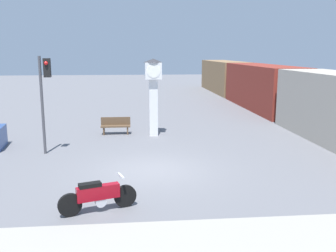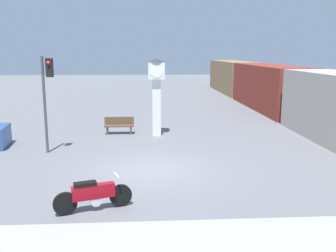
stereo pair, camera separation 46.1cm
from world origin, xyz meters
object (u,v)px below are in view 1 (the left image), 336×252
at_px(motorcycle, 98,196).
at_px(traffic_light, 45,87).
at_px(freight_train, 262,87).
at_px(bench, 116,125).
at_px(clock_tower, 153,85).

bearing_deg(motorcycle, traffic_light, 93.98).
bearing_deg(freight_train, bench, -142.39).
bearing_deg(clock_tower, freight_train, 45.06).
distance_m(motorcycle, traffic_light, 7.40).
height_order(freight_train, bench, freight_train).
relative_size(motorcycle, traffic_light, 0.50).
bearing_deg(traffic_light, motorcycle, -66.98).
bearing_deg(traffic_light, bench, 53.12).
height_order(traffic_light, bench, traffic_light).
bearing_deg(motorcycle, clock_tower, 58.56).
distance_m(clock_tower, freight_train, 13.01).
relative_size(clock_tower, freight_train, 0.11).
bearing_deg(bench, motorcycle, -90.41).
distance_m(traffic_light, bench, 5.27).
xyz_separation_m(motorcycle, clock_tower, (2.11, 9.61, 2.24)).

